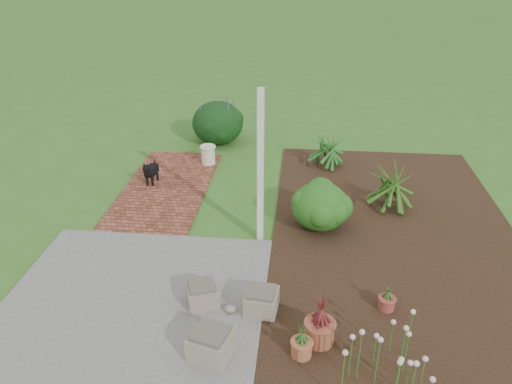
# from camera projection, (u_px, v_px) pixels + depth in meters

# --- Properties ---
(ground) EXTENTS (80.00, 80.00, 0.00)m
(ground) POSITION_uv_depth(u_px,v_px,m) (241.00, 241.00, 8.07)
(ground) COLOR #3B6921
(ground) RESTS_ON ground
(concrete_patio) EXTENTS (3.50, 3.50, 0.04)m
(concrete_patio) POSITION_uv_depth(u_px,v_px,m) (132.00, 306.00, 6.62)
(concrete_patio) COLOR slate
(concrete_patio) RESTS_ON ground
(brick_path) EXTENTS (1.60, 3.50, 0.04)m
(brick_path) POSITION_uv_depth(u_px,v_px,m) (166.00, 187.00, 9.76)
(brick_path) COLOR brown
(brick_path) RESTS_ON ground
(garden_bed) EXTENTS (4.00, 7.00, 0.03)m
(garden_bed) POSITION_uv_depth(u_px,v_px,m) (394.00, 232.00, 8.29)
(garden_bed) COLOR black
(garden_bed) RESTS_ON ground
(veranda_post) EXTENTS (0.10, 0.10, 2.50)m
(veranda_post) POSITION_uv_depth(u_px,v_px,m) (261.00, 169.00, 7.57)
(veranda_post) COLOR white
(veranda_post) RESTS_ON ground
(stone_trough_near) EXTENTS (0.56, 0.56, 0.30)m
(stone_trough_near) POSITION_uv_depth(u_px,v_px,m) (211.00, 345.00, 5.75)
(stone_trough_near) COLOR gray
(stone_trough_near) RESTS_ON concrete_patio
(stone_trough_mid) EXTENTS (0.45, 0.45, 0.27)m
(stone_trough_mid) POSITION_uv_depth(u_px,v_px,m) (262.00, 302.00, 6.45)
(stone_trough_mid) COLOR gray
(stone_trough_mid) RESTS_ON concrete_patio
(stone_trough_far) EXTENTS (0.51, 0.51, 0.27)m
(stone_trough_far) POSITION_uv_depth(u_px,v_px,m) (203.00, 294.00, 6.59)
(stone_trough_far) COLOR gray
(stone_trough_far) RESTS_ON concrete_patio
(black_dog) EXTENTS (0.20, 0.55, 0.47)m
(black_dog) POSITION_uv_depth(u_px,v_px,m) (151.00, 171.00, 9.75)
(black_dog) COLOR black
(black_dog) RESTS_ON brick_path
(cream_ceramic_urn) EXTENTS (0.37, 0.37, 0.39)m
(cream_ceramic_urn) POSITION_uv_depth(u_px,v_px,m) (208.00, 155.00, 10.67)
(cream_ceramic_urn) COLOR #EEE7C4
(cream_ceramic_urn) RESTS_ON brick_path
(evergreen_shrub) EXTENTS (1.12, 1.12, 0.80)m
(evergreen_shrub) POSITION_uv_depth(u_px,v_px,m) (320.00, 205.00, 8.26)
(evergreen_shrub) COLOR #174412
(evergreen_shrub) RESTS_ON garden_bed
(agapanthus_clump_back) EXTENTS (1.22, 1.22, 0.98)m
(agapanthus_clump_back) POSITION_uv_depth(u_px,v_px,m) (390.00, 183.00, 8.80)
(agapanthus_clump_back) COLOR #10350D
(agapanthus_clump_back) RESTS_ON garden_bed
(agapanthus_clump_front) EXTENTS (1.23, 1.23, 0.89)m
(agapanthus_clump_front) POSITION_uv_depth(u_px,v_px,m) (327.00, 146.00, 10.47)
(agapanthus_clump_front) COLOR #0C4312
(agapanthus_clump_front) RESTS_ON garden_bed
(pink_flower_patch) EXTENTS (1.45, 1.45, 0.70)m
(pink_flower_patch) POSITION_uv_depth(u_px,v_px,m) (382.00, 349.00, 5.43)
(pink_flower_patch) COLOR #113D0F
(pink_flower_patch) RESTS_ON garden_bed
(terracotta_pot_bronze) EXTENTS (0.44, 0.44, 0.29)m
(terracotta_pot_bronze) POSITION_uv_depth(u_px,v_px,m) (319.00, 332.00, 5.96)
(terracotta_pot_bronze) COLOR #994F33
(terracotta_pot_bronze) RESTS_ON garden_bed
(terracotta_pot_small_left) EXTENTS (0.22, 0.22, 0.18)m
(terracotta_pot_small_left) POSITION_uv_depth(u_px,v_px,m) (387.00, 303.00, 6.51)
(terracotta_pot_small_left) COLOR #973D33
(terracotta_pot_small_left) RESTS_ON garden_bed
(terracotta_pot_small_right) EXTENTS (0.31, 0.31, 0.21)m
(terracotta_pot_small_right) POSITION_uv_depth(u_px,v_px,m) (302.00, 348.00, 5.78)
(terracotta_pot_small_right) COLOR #AC603A
(terracotta_pot_small_right) RESTS_ON garden_bed
(purple_flowering_bush) EXTENTS (1.59, 1.59, 1.02)m
(purple_flowering_bush) POSITION_uv_depth(u_px,v_px,m) (218.00, 122.00, 11.77)
(purple_flowering_bush) COLOR black
(purple_flowering_bush) RESTS_ON ground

